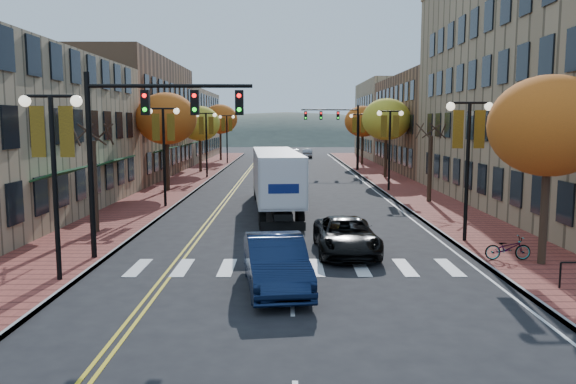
{
  "coord_description": "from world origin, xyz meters",
  "views": [
    {
      "loc": [
        -0.18,
        -17.65,
        5.2
      ],
      "look_at": [
        -0.1,
        6.38,
        2.2
      ],
      "focal_mm": 35.0,
      "sensor_mm": 36.0,
      "label": 1
    }
  ],
  "objects_px": {
    "navy_sedan": "(276,263)",
    "bicycle": "(508,248)",
    "black_suv": "(346,236)",
    "semi_truck": "(275,176)"
  },
  "relations": [
    {
      "from": "navy_sedan",
      "to": "black_suv",
      "type": "relative_size",
      "value": 0.99
    },
    {
      "from": "black_suv",
      "to": "bicycle",
      "type": "height_order",
      "value": "black_suv"
    },
    {
      "from": "navy_sedan",
      "to": "bicycle",
      "type": "xyz_separation_m",
      "value": [
        8.49,
        3.12,
        -0.24
      ]
    },
    {
      "from": "semi_truck",
      "to": "black_suv",
      "type": "height_order",
      "value": "semi_truck"
    },
    {
      "from": "navy_sedan",
      "to": "semi_truck",
      "type": "bearing_deg",
      "value": 83.7
    },
    {
      "from": "semi_truck",
      "to": "bicycle",
      "type": "relative_size",
      "value": 8.58
    },
    {
      "from": "semi_truck",
      "to": "bicycle",
      "type": "height_order",
      "value": "semi_truck"
    },
    {
      "from": "black_suv",
      "to": "bicycle",
      "type": "bearing_deg",
      "value": -17.12
    },
    {
      "from": "semi_truck",
      "to": "black_suv",
      "type": "relative_size",
      "value": 2.83
    },
    {
      "from": "bicycle",
      "to": "black_suv",
      "type": "bearing_deg",
      "value": 73.38
    }
  ]
}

